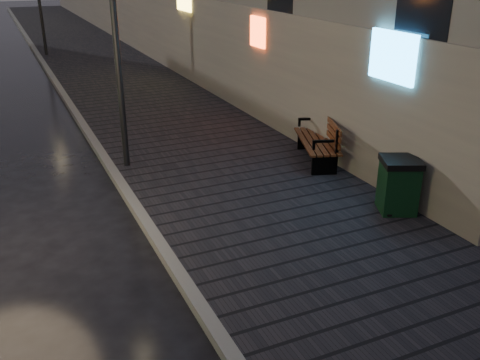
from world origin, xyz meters
The scene contains 5 objects.
sidewalk centered at (3.90, 21.00, 0.07)m, with size 4.60×58.00×0.15m, color black.
curb centered at (1.50, 21.00, 0.07)m, with size 0.20×58.00×0.15m, color slate.
lamp_near centered at (1.85, 6.00, 3.49)m, with size 0.36×0.36×5.28m.
bench centered at (5.92, 4.42, 0.66)m, with size 1.33×2.11×1.02m.
trash_bin centered at (5.80, 1.62, 0.67)m, with size 0.88×0.88×1.02m.
Camera 1 is at (-0.52, -5.26, 4.49)m, focal length 40.00 mm.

